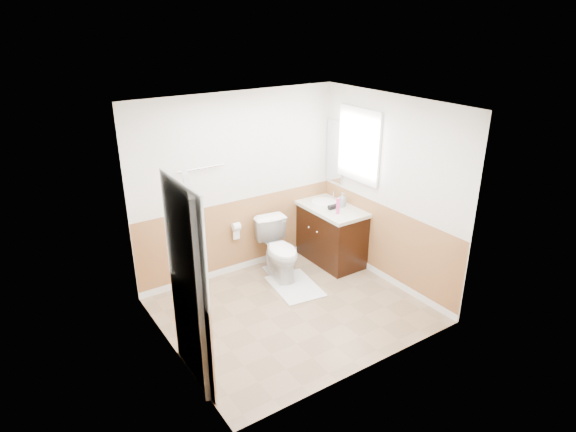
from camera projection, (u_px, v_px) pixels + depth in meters
floor at (292, 310)px, 6.06m from camera, size 3.00×3.00×0.00m
ceiling at (293, 106)px, 5.09m from camera, size 3.00×3.00×0.00m
wall_back at (239, 186)px, 6.57m from camera, size 3.00×0.00×3.00m
wall_front at (371, 262)px, 4.58m from camera, size 3.00×0.00×3.00m
wall_left at (166, 249)px, 4.81m from camera, size 0.00×3.00×3.00m
wall_right at (389, 192)px, 6.34m from camera, size 0.00×3.00×3.00m
wainscot_back at (241, 237)px, 6.85m from camera, size 3.00×0.00×3.00m
wainscot_front at (365, 328)px, 4.87m from camera, size 3.00×0.00×3.00m
wainscot_left at (174, 314)px, 5.10m from camera, size 0.00×2.60×2.60m
wainscot_right at (384, 244)px, 6.62m from camera, size 0.00×2.60×2.60m
toilet at (279, 250)px, 6.70m from camera, size 0.55×0.83×0.79m
bath_mat at (295, 286)px, 6.56m from camera, size 0.65×0.87×0.02m
vanity_cabinet at (329, 234)px, 7.16m from camera, size 0.55×1.10×0.80m
vanity_knob_left at (317, 232)px, 6.87m from camera, size 0.03×0.03×0.03m
vanity_knob_right at (309, 227)px, 7.03m from camera, size 0.03×0.03×0.03m
countertop at (330, 207)px, 6.99m from camera, size 0.60×1.15×0.05m
sink_basin at (324, 202)px, 7.10m from camera, size 0.36×0.36×0.02m
faucet at (334, 196)px, 7.17m from camera, size 0.02×0.02×0.14m
lotion_bottle at (338, 206)px, 6.68m from camera, size 0.05×0.05×0.22m
soap_dispenser at (342, 200)px, 6.93m from camera, size 0.12×0.12×0.21m
hair_dryer_body at (333, 207)px, 6.86m from camera, size 0.14×0.07×0.07m
hair_dryer_handle at (329, 208)px, 6.89m from camera, size 0.03×0.03×0.07m
mirror_panel at (335, 151)px, 7.06m from camera, size 0.02×0.35×0.90m
window_frame at (359, 145)px, 6.59m from camera, size 0.04×0.80×1.00m
window_glass at (360, 145)px, 6.59m from camera, size 0.01×0.70×0.90m
door at (196, 287)px, 4.60m from camera, size 0.29×0.78×2.04m
door_frame at (189, 288)px, 4.56m from camera, size 0.02×0.92×2.10m
door_knob at (189, 277)px, 4.91m from camera, size 0.06×0.06×0.06m
towel_bar at (201, 168)px, 6.12m from camera, size 0.62×0.02×0.02m
tp_holder_bar at (236, 227)px, 6.68m from camera, size 0.14×0.02×0.02m
tp_roll at (236, 227)px, 6.68m from camera, size 0.10×0.11×0.11m
tp_sheet at (236, 234)px, 6.72m from camera, size 0.10×0.01×0.16m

